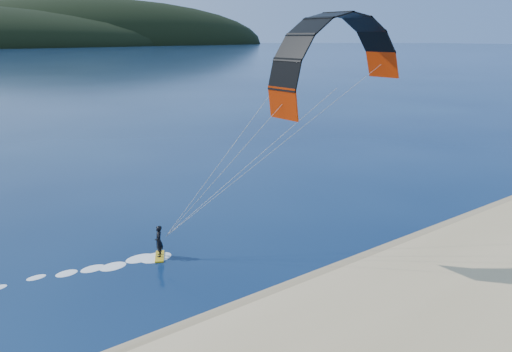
% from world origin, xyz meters
% --- Properties ---
extents(ground, '(1800.00, 1800.00, 0.00)m').
position_xyz_m(ground, '(0.00, 0.00, 0.00)').
color(ground, '#07193A').
rests_on(ground, ground).
extents(wet_sand, '(220.00, 2.50, 0.10)m').
position_xyz_m(wet_sand, '(0.00, 4.50, 0.05)').
color(wet_sand, '#8E7A53').
rests_on(wet_sand, ground).
extents(kitesurfer_near, '(24.80, 8.39, 14.32)m').
position_xyz_m(kitesurfer_near, '(6.20, 7.83, 9.94)').
color(kitesurfer_near, gold).
rests_on(kitesurfer_near, ground).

